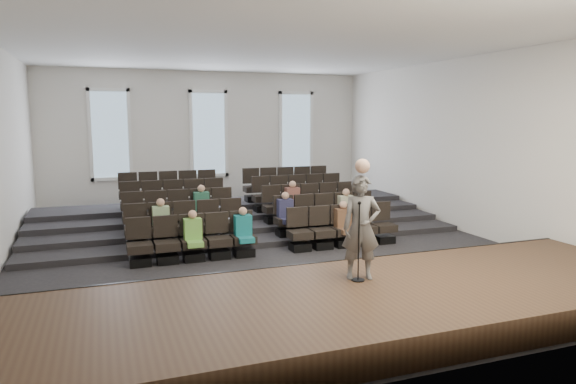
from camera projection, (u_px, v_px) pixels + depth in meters
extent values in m
plane|color=black|center=(265.00, 247.00, 13.14)|extent=(14.00, 14.00, 0.00)
cube|color=white|center=(264.00, 46.00, 12.42)|extent=(12.00, 14.00, 0.02)
cube|color=silver|center=(209.00, 139.00, 19.30)|extent=(12.00, 0.04, 5.00)
cube|color=silver|center=(437.00, 183.00, 6.25)|extent=(12.00, 0.04, 5.00)
cube|color=silver|center=(463.00, 145.00, 14.82)|extent=(0.04, 14.00, 5.00)
cube|color=#3F2B1B|center=(359.00, 306.00, 8.36)|extent=(11.80, 3.60, 0.50)
cube|color=black|center=(316.00, 275.00, 10.00)|extent=(11.80, 0.06, 0.52)
cube|color=black|center=(242.00, 227.00, 15.29)|extent=(11.80, 4.80, 0.15)
cube|color=black|center=(237.00, 221.00, 15.76)|extent=(11.80, 3.75, 0.30)
cube|color=black|center=(233.00, 215.00, 16.24)|extent=(11.80, 2.70, 0.45)
cube|color=black|center=(229.00, 210.00, 16.72)|extent=(11.80, 1.65, 0.60)
cube|color=black|center=(140.00, 261.00, 11.50)|extent=(0.47, 0.43, 0.20)
cube|color=black|center=(140.00, 248.00, 11.46)|extent=(0.55, 0.50, 0.19)
cube|color=black|center=(138.00, 228.00, 11.60)|extent=(0.55, 0.08, 0.50)
cube|color=black|center=(167.00, 259.00, 11.71)|extent=(0.47, 0.43, 0.20)
cube|color=black|center=(167.00, 246.00, 11.66)|extent=(0.55, 0.50, 0.19)
cube|color=black|center=(165.00, 226.00, 11.80)|extent=(0.55, 0.08, 0.50)
cube|color=black|center=(194.00, 256.00, 11.91)|extent=(0.47, 0.43, 0.20)
cube|color=black|center=(193.00, 243.00, 11.87)|extent=(0.55, 0.50, 0.19)
cube|color=black|center=(191.00, 224.00, 12.00)|extent=(0.55, 0.08, 0.50)
cube|color=black|center=(219.00, 254.00, 12.11)|extent=(0.47, 0.43, 0.20)
cube|color=black|center=(219.00, 241.00, 12.07)|extent=(0.55, 0.50, 0.19)
cube|color=black|center=(217.00, 223.00, 12.21)|extent=(0.55, 0.08, 0.50)
cube|color=black|center=(244.00, 252.00, 12.32)|extent=(0.47, 0.43, 0.20)
cube|color=black|center=(244.00, 239.00, 12.27)|extent=(0.55, 0.50, 0.19)
cube|color=black|center=(241.00, 221.00, 12.41)|extent=(0.55, 0.08, 0.50)
cube|color=black|center=(300.00, 247.00, 12.81)|extent=(0.47, 0.43, 0.20)
cube|color=black|center=(300.00, 235.00, 12.77)|extent=(0.55, 0.50, 0.19)
cube|color=black|center=(297.00, 217.00, 12.90)|extent=(0.55, 0.08, 0.50)
cube|color=black|center=(322.00, 245.00, 13.01)|extent=(0.47, 0.43, 0.20)
cube|color=black|center=(322.00, 233.00, 12.97)|extent=(0.55, 0.50, 0.19)
cube|color=black|center=(319.00, 215.00, 13.11)|extent=(0.55, 0.08, 0.50)
cube|color=black|center=(343.00, 243.00, 13.22)|extent=(0.47, 0.43, 0.20)
cube|color=black|center=(343.00, 231.00, 13.17)|extent=(0.55, 0.50, 0.19)
cube|color=black|center=(340.00, 214.00, 13.31)|extent=(0.55, 0.08, 0.50)
cube|color=black|center=(364.00, 241.00, 13.42)|extent=(0.47, 0.43, 0.20)
cube|color=black|center=(364.00, 229.00, 13.38)|extent=(0.55, 0.50, 0.19)
cube|color=black|center=(361.00, 212.00, 13.51)|extent=(0.55, 0.08, 0.50)
cube|color=black|center=(384.00, 239.00, 13.62)|extent=(0.47, 0.43, 0.20)
cube|color=black|center=(384.00, 228.00, 13.58)|extent=(0.55, 0.50, 0.19)
cube|color=black|center=(381.00, 211.00, 13.72)|extent=(0.55, 0.08, 0.50)
cube|color=black|center=(137.00, 244.00, 12.46)|extent=(0.47, 0.43, 0.20)
cube|color=black|center=(136.00, 232.00, 12.41)|extent=(0.55, 0.50, 0.19)
cube|color=black|center=(135.00, 214.00, 12.55)|extent=(0.55, 0.08, 0.50)
cube|color=black|center=(162.00, 242.00, 12.66)|extent=(0.47, 0.43, 0.20)
cube|color=black|center=(162.00, 230.00, 12.62)|extent=(0.55, 0.50, 0.19)
cube|color=black|center=(160.00, 212.00, 12.75)|extent=(0.55, 0.08, 0.50)
cube|color=black|center=(186.00, 240.00, 12.87)|extent=(0.47, 0.43, 0.20)
cube|color=black|center=(186.00, 228.00, 12.82)|extent=(0.55, 0.50, 0.19)
cube|color=black|center=(184.00, 211.00, 12.96)|extent=(0.55, 0.08, 0.50)
cube|color=black|center=(210.00, 238.00, 13.07)|extent=(0.47, 0.43, 0.20)
cube|color=black|center=(210.00, 226.00, 13.02)|extent=(0.55, 0.50, 0.19)
cube|color=black|center=(208.00, 209.00, 13.16)|extent=(0.55, 0.08, 0.50)
cube|color=black|center=(233.00, 236.00, 13.27)|extent=(0.47, 0.43, 0.20)
cube|color=black|center=(233.00, 225.00, 13.23)|extent=(0.55, 0.50, 0.19)
cube|color=black|center=(231.00, 208.00, 13.36)|extent=(0.55, 0.08, 0.50)
cube|color=black|center=(286.00, 232.00, 13.76)|extent=(0.47, 0.43, 0.20)
cube|color=black|center=(286.00, 221.00, 13.72)|extent=(0.55, 0.50, 0.19)
cube|color=black|center=(283.00, 204.00, 13.86)|extent=(0.55, 0.08, 0.50)
cube|color=black|center=(306.00, 230.00, 13.97)|extent=(0.47, 0.43, 0.20)
cube|color=black|center=(306.00, 219.00, 13.92)|extent=(0.55, 0.50, 0.19)
cube|color=black|center=(304.00, 203.00, 14.06)|extent=(0.55, 0.08, 0.50)
cube|color=black|center=(326.00, 229.00, 14.17)|extent=(0.47, 0.43, 0.20)
cube|color=black|center=(327.00, 218.00, 14.13)|extent=(0.55, 0.50, 0.19)
cube|color=black|center=(324.00, 202.00, 14.26)|extent=(0.55, 0.08, 0.50)
cube|color=black|center=(346.00, 227.00, 14.37)|extent=(0.47, 0.43, 0.20)
cube|color=black|center=(346.00, 216.00, 14.33)|extent=(0.55, 0.50, 0.19)
cube|color=black|center=(343.00, 201.00, 14.47)|extent=(0.55, 0.08, 0.50)
cube|color=black|center=(365.00, 226.00, 14.58)|extent=(0.47, 0.43, 0.20)
cube|color=black|center=(365.00, 215.00, 14.53)|extent=(0.55, 0.50, 0.19)
cube|color=black|center=(362.00, 200.00, 14.67)|extent=(0.55, 0.08, 0.50)
cube|color=black|center=(134.00, 229.00, 13.41)|extent=(0.47, 0.42, 0.20)
cube|color=black|center=(133.00, 218.00, 13.37)|extent=(0.55, 0.50, 0.19)
cube|color=black|center=(132.00, 201.00, 13.50)|extent=(0.55, 0.08, 0.50)
cube|color=black|center=(157.00, 228.00, 13.62)|extent=(0.47, 0.42, 0.20)
cube|color=black|center=(157.00, 216.00, 13.57)|extent=(0.55, 0.50, 0.19)
cube|color=black|center=(156.00, 200.00, 13.71)|extent=(0.55, 0.08, 0.50)
cube|color=black|center=(180.00, 226.00, 13.82)|extent=(0.47, 0.42, 0.20)
cube|color=black|center=(180.00, 215.00, 13.78)|extent=(0.55, 0.50, 0.19)
cube|color=black|center=(178.00, 199.00, 13.91)|extent=(0.55, 0.08, 0.50)
cube|color=black|center=(202.00, 224.00, 14.02)|extent=(0.47, 0.42, 0.20)
cube|color=black|center=(202.00, 213.00, 13.98)|extent=(0.55, 0.50, 0.19)
cube|color=black|center=(200.00, 197.00, 14.12)|extent=(0.55, 0.08, 0.50)
cube|color=black|center=(224.00, 223.00, 14.23)|extent=(0.47, 0.42, 0.20)
cube|color=black|center=(224.00, 212.00, 14.18)|extent=(0.55, 0.50, 0.19)
cube|color=black|center=(222.00, 196.00, 14.32)|extent=(0.55, 0.08, 0.50)
cube|color=black|center=(273.00, 219.00, 14.72)|extent=(0.47, 0.42, 0.20)
cube|color=black|center=(273.00, 209.00, 14.67)|extent=(0.55, 0.50, 0.19)
cube|color=black|center=(271.00, 194.00, 14.81)|extent=(0.55, 0.08, 0.50)
cube|color=black|center=(293.00, 218.00, 14.92)|extent=(0.47, 0.42, 0.20)
cube|color=black|center=(293.00, 208.00, 14.88)|extent=(0.55, 0.50, 0.19)
cube|color=black|center=(290.00, 193.00, 15.01)|extent=(0.55, 0.08, 0.50)
cube|color=black|center=(312.00, 217.00, 15.13)|extent=(0.47, 0.42, 0.20)
cube|color=black|center=(312.00, 206.00, 15.08)|extent=(0.55, 0.50, 0.19)
cube|color=black|center=(309.00, 192.00, 15.22)|extent=(0.55, 0.08, 0.50)
cube|color=black|center=(330.00, 215.00, 15.33)|extent=(0.47, 0.42, 0.20)
cube|color=black|center=(330.00, 205.00, 15.29)|extent=(0.55, 0.50, 0.19)
cube|color=black|center=(328.00, 191.00, 15.42)|extent=(0.55, 0.08, 0.50)
cube|color=black|center=(348.00, 214.00, 15.53)|extent=(0.47, 0.42, 0.20)
cube|color=black|center=(349.00, 204.00, 15.49)|extent=(0.55, 0.50, 0.19)
cube|color=black|center=(346.00, 190.00, 15.63)|extent=(0.55, 0.08, 0.50)
cube|color=black|center=(131.00, 217.00, 14.37)|extent=(0.47, 0.42, 0.20)
cube|color=black|center=(131.00, 206.00, 14.32)|extent=(0.55, 0.50, 0.19)
cube|color=black|center=(130.00, 190.00, 14.46)|extent=(0.55, 0.08, 0.50)
cube|color=black|center=(153.00, 215.00, 14.57)|extent=(0.47, 0.42, 0.20)
cube|color=black|center=(153.00, 204.00, 14.53)|extent=(0.55, 0.50, 0.19)
cube|color=black|center=(152.00, 189.00, 14.66)|extent=(0.55, 0.08, 0.50)
cube|color=black|center=(175.00, 214.00, 14.77)|extent=(0.47, 0.42, 0.20)
cube|color=black|center=(174.00, 203.00, 14.73)|extent=(0.55, 0.50, 0.19)
cube|color=black|center=(173.00, 188.00, 14.87)|extent=(0.55, 0.08, 0.50)
cube|color=black|center=(195.00, 213.00, 14.98)|extent=(0.47, 0.42, 0.20)
cube|color=black|center=(195.00, 202.00, 14.93)|extent=(0.55, 0.50, 0.19)
cube|color=black|center=(194.00, 187.00, 15.07)|extent=(0.55, 0.08, 0.50)
cube|color=black|center=(216.00, 211.00, 15.18)|extent=(0.47, 0.42, 0.20)
cube|color=black|center=(215.00, 201.00, 15.14)|extent=(0.55, 0.50, 0.19)
cube|color=black|center=(214.00, 186.00, 15.27)|extent=(0.55, 0.08, 0.50)
cube|color=black|center=(262.00, 208.00, 15.67)|extent=(0.47, 0.42, 0.20)
cube|color=black|center=(262.00, 198.00, 15.63)|extent=(0.55, 0.50, 0.19)
cube|color=black|center=(260.00, 184.00, 15.77)|extent=(0.55, 0.08, 0.50)
cube|color=black|center=(281.00, 207.00, 15.88)|extent=(0.47, 0.42, 0.20)
cube|color=black|center=(281.00, 197.00, 15.83)|extent=(0.55, 0.50, 0.19)
cube|color=black|center=(279.00, 183.00, 15.97)|extent=(0.55, 0.08, 0.50)
cube|color=black|center=(299.00, 206.00, 16.08)|extent=(0.47, 0.42, 0.20)
cube|color=black|center=(299.00, 196.00, 16.04)|extent=(0.55, 0.50, 0.19)
cube|color=black|center=(297.00, 182.00, 16.17)|extent=(0.55, 0.08, 0.50)
cube|color=black|center=(317.00, 205.00, 16.28)|extent=(0.47, 0.42, 0.20)
cube|color=black|center=(317.00, 195.00, 16.24)|extent=(0.55, 0.50, 0.19)
cube|color=black|center=(314.00, 182.00, 16.38)|extent=(0.55, 0.08, 0.50)
cube|color=black|center=(334.00, 204.00, 16.49)|extent=(0.47, 0.42, 0.20)
cube|color=black|center=(334.00, 194.00, 16.44)|extent=(0.55, 0.50, 0.19)
cube|color=black|center=(331.00, 181.00, 16.58)|extent=(0.55, 0.08, 0.50)
cube|color=black|center=(129.00, 205.00, 15.32)|extent=(0.47, 0.42, 0.20)
cube|color=black|center=(129.00, 195.00, 15.28)|extent=(0.55, 0.50, 0.19)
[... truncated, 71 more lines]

